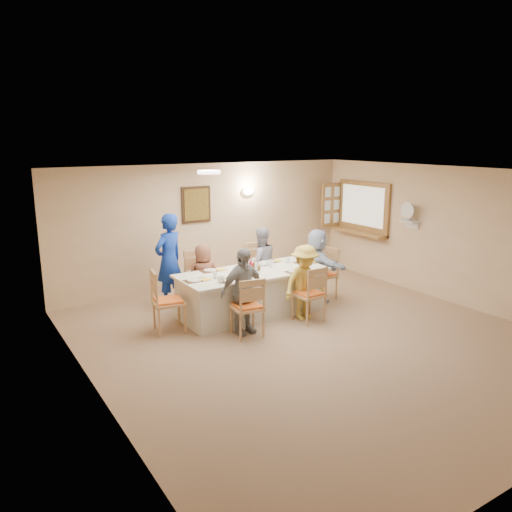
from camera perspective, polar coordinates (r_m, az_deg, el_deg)
ground at (r=7.74m, az=6.90°, el=-9.44°), size 7.00×7.00×0.00m
room_walls at (r=7.29m, az=7.23°, el=1.61°), size 7.00×7.00×7.00m
wall_picture at (r=10.01m, az=-6.85°, el=5.86°), size 0.62×0.05×0.72m
wall_sconce at (r=10.53m, az=-0.88°, el=7.41°), size 0.26×0.09×0.18m
ceiling_light at (r=7.87m, az=-5.39°, el=9.53°), size 0.36×0.36×0.05m
serving_hatch at (r=11.18m, az=12.17°, el=5.40°), size 0.06×1.50×1.15m
hatch_sill at (r=11.18m, az=11.60°, el=2.70°), size 0.30×1.50×0.05m
shutter_door at (r=11.56m, az=8.61°, el=5.80°), size 0.55×0.04×1.00m
fan_shelf at (r=10.23m, az=17.11°, el=3.82°), size 0.22×0.36×0.03m
desk_fan at (r=10.18m, az=17.05°, el=4.64°), size 0.30×0.30×0.28m
dining_table at (r=8.65m, az=-0.38°, el=-4.19°), size 2.59×1.09×0.76m
chair_back_left at (r=9.01m, az=-6.33°, el=-2.69°), size 0.50×0.50×1.02m
chair_back_right at (r=9.57m, az=0.13°, el=-1.65°), size 0.58×0.58×1.02m
chair_front_left at (r=7.67m, az=-1.02°, el=-5.72°), size 0.52×0.52×0.96m
chair_front_right at (r=8.33m, az=6.07°, el=-4.26°), size 0.47×0.47×0.96m
chair_left_end at (r=7.94m, az=-9.95°, el=-5.05°), size 0.57×0.57×1.02m
chair_right_end at (r=9.50m, az=7.58°, el=-2.03°), size 0.47×0.47×0.97m
diner_back_left at (r=8.88m, az=-6.00°, el=-2.37°), size 0.71×0.58×1.19m
diner_back_right at (r=9.43m, az=0.52°, el=-0.79°), size 0.85×0.76×1.37m
diner_front_left at (r=7.71m, az=-1.50°, el=-4.03°), size 0.86×0.46×1.37m
diner_front_right at (r=8.37m, az=5.58°, el=-3.02°), size 0.88×0.58×1.27m
diner_right_end at (r=9.37m, az=7.01°, el=-1.01°), size 1.29×0.50×1.36m
caregiver at (r=9.05m, az=-9.92°, el=-0.51°), size 0.91×0.85×1.70m
placemat_fl at (r=7.90m, az=-2.47°, el=-3.01°), size 0.36×0.27×0.01m
plate_fl at (r=7.90m, az=-2.47°, el=-2.94°), size 0.25×0.25×0.02m
napkin_fl at (r=7.94m, az=-1.16°, el=-2.86°), size 0.15×0.15×0.01m
placemat_fr at (r=8.54m, az=4.53°, el=-1.79°), size 0.32×0.24×0.01m
plate_fr at (r=8.53m, az=4.54°, el=-1.73°), size 0.25×0.25×0.02m
napkin_fr at (r=8.60m, az=5.70°, el=-1.65°), size 0.14×0.14×0.01m
placemat_bl at (r=8.61m, az=-5.26°, el=-1.67°), size 0.34×0.26×0.01m
plate_bl at (r=8.61m, az=-5.26°, el=-1.61°), size 0.22×0.22×0.01m
napkin_bl at (r=8.65m, az=-4.05°, el=-1.54°), size 0.15×0.15×0.01m
placemat_br at (r=9.20m, az=1.40°, el=-0.65°), size 0.37×0.28×0.01m
plate_br at (r=9.20m, az=1.40°, el=-0.59°), size 0.25×0.25×0.02m
napkin_br at (r=9.26m, az=2.50°, el=-0.52°), size 0.14×0.14×0.01m
placemat_le at (r=8.04m, az=-7.06°, el=-2.82°), size 0.33×0.24×0.01m
plate_le at (r=8.03m, az=-7.06°, el=-2.75°), size 0.23×0.23×0.01m
napkin_le at (r=8.07m, az=-5.75°, el=-2.67°), size 0.15×0.15×0.01m
placemat_re at (r=9.16m, az=5.57°, el=-0.76°), size 0.36×0.27×0.01m
plate_re at (r=9.16m, az=5.57°, el=-0.70°), size 0.24×0.24×0.02m
napkin_re at (r=9.23m, az=6.64°, el=-0.64°), size 0.14×0.14×0.01m
teacup_a at (r=7.89m, az=-4.01°, el=-2.70°), size 0.15×0.15×0.10m
teacup_b at (r=9.16m, az=-0.24°, el=-0.47°), size 0.11×0.11×0.08m
bowl_a at (r=8.16m, az=-0.97°, el=-2.31°), size 0.28×0.28×0.05m
bowl_b at (r=8.94m, az=0.88°, el=-0.89°), size 0.26×0.26×0.06m
condiment_ketchup at (r=8.51m, az=-0.61°, el=-1.06°), size 0.15×0.15×0.22m
condiment_brown at (r=8.58m, az=-0.22°, el=-1.06°), size 0.10×0.10×0.19m
condiment_malt at (r=8.57m, az=0.20°, el=-1.23°), size 0.17×0.17×0.14m
drinking_glass at (r=8.49m, az=-1.42°, el=-1.46°), size 0.07×0.07×0.10m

